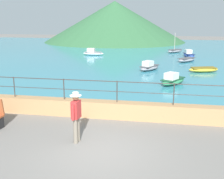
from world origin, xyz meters
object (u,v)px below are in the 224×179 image
(boat_2, at_px, (149,67))
(boat_5, at_px, (186,60))
(boat_7, at_px, (189,54))
(boat_1, at_px, (173,80))
(boat_6, at_px, (93,53))
(person_walking, at_px, (76,115))
(boat_0, at_px, (203,69))
(boat_4, at_px, (175,51))

(boat_2, bearing_deg, boat_5, 58.41)
(boat_5, bearing_deg, boat_7, 82.76)
(boat_1, xyz_separation_m, boat_6, (-8.44, 13.05, 0.00))
(person_walking, distance_m, boat_6, 22.94)
(person_walking, xyz_separation_m, boat_1, (3.34, 9.31, -0.65))
(boat_0, relative_size, boat_4, 1.05)
(boat_0, height_order, boat_5, same)
(boat_5, xyz_separation_m, boat_7, (0.45, 3.53, 0.07))
(boat_1, relative_size, boat_4, 1.04)
(person_walking, height_order, boat_0, person_walking)
(boat_2, xyz_separation_m, boat_7, (3.63, 8.71, 0.00))
(boat_4, relative_size, boat_6, 1.02)
(boat_6, bearing_deg, boat_5, -17.52)
(boat_0, distance_m, boat_4, 12.69)
(boat_1, relative_size, boat_5, 1.03)
(boat_1, distance_m, boat_7, 13.59)
(boat_4, height_order, boat_5, boat_4)
(boat_2, xyz_separation_m, boat_6, (-6.69, 8.30, 0.00))
(person_walking, relative_size, boat_1, 0.72)
(boat_4, bearing_deg, boat_0, -81.63)
(person_walking, distance_m, boat_4, 26.86)
(boat_2, height_order, boat_4, boat_4)
(boat_2, height_order, boat_7, same)
(boat_5, relative_size, boat_7, 0.97)
(person_walking, height_order, boat_7, person_walking)
(boat_6, distance_m, boat_7, 10.33)
(boat_0, xyz_separation_m, boat_5, (-0.95, 5.23, 0.00))
(boat_2, bearing_deg, boat_6, 128.88)
(boat_7, bearing_deg, boat_0, -86.74)
(person_walking, xyz_separation_m, boat_6, (-5.10, 22.36, -0.65))
(boat_2, relative_size, boat_7, 1.00)
(person_walking, bearing_deg, boat_1, 70.27)
(person_walking, relative_size, boat_7, 0.72)
(boat_2, distance_m, boat_7, 9.44)
(boat_0, distance_m, boat_7, 8.77)
(boat_1, bearing_deg, boat_2, 110.20)
(boat_6, bearing_deg, boat_1, -57.11)
(boat_0, distance_m, boat_2, 4.13)
(boat_4, distance_m, boat_5, 7.39)
(person_walking, xyz_separation_m, boat_7, (5.23, 22.77, -0.65))
(person_walking, xyz_separation_m, boat_4, (3.88, 26.57, -0.71))
(boat_1, relative_size, boat_2, 1.00)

